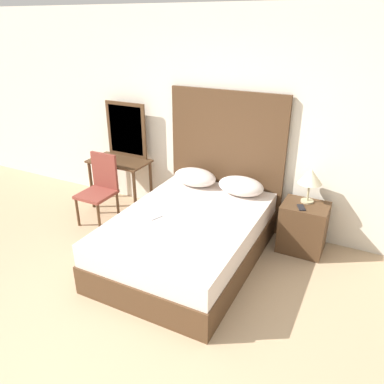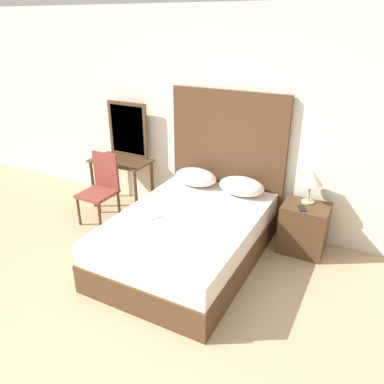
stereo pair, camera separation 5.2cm
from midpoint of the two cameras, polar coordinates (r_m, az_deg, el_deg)
ground_plane at (r=3.43m, az=-15.37°, el=-23.52°), size 16.00×16.00×0.00m
wall_back at (r=4.79m, az=5.56°, el=10.58°), size 10.00×0.06×2.70m
bed at (r=4.23m, az=-0.30°, el=-7.11°), size 1.45×2.07×0.56m
headboard at (r=4.84m, az=5.62°, el=4.89°), size 1.53×0.05×1.76m
pillow_left at (r=4.82m, az=0.88°, el=2.27°), size 0.57×0.37×0.22m
pillow_right at (r=4.59m, az=7.88°, el=0.86°), size 0.57×0.37×0.22m
phone_on_bed at (r=4.08m, az=-5.29°, el=-3.80°), size 0.12×0.17×0.01m
nightstand at (r=4.59m, az=16.94°, el=-5.30°), size 0.52×0.42×0.59m
table_lamp at (r=4.41m, az=18.03°, el=2.07°), size 0.27×0.27×0.41m
phone_on_nightstand at (r=4.36m, az=16.72°, el=-2.39°), size 0.13×0.17×0.01m
vanity_desk at (r=5.41m, az=-10.45°, el=3.42°), size 0.84×0.48×0.73m
vanity_mirror at (r=5.40m, az=-9.49°, el=9.36°), size 0.64×0.03×0.77m
chair at (r=5.14m, az=-13.36°, el=1.05°), size 0.42×0.46×0.92m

